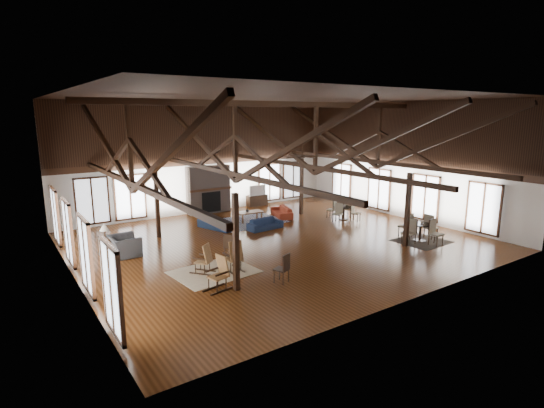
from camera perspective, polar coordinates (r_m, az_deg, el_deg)
floor at (r=18.27m, az=0.78°, el=-5.04°), size 16.00×16.00×0.00m
ceiling at (r=17.49m, az=0.83°, el=14.11°), size 16.00×14.00×0.02m
wall_back at (r=23.67m, az=-9.01°, el=6.12°), size 16.00×0.02×6.00m
wall_front at (r=12.63m, az=19.33°, el=0.62°), size 16.00×0.02×6.00m
wall_left at (r=14.65m, az=-25.79°, el=1.58°), size 0.02×14.00×6.00m
wall_right at (r=23.14m, az=17.35°, el=5.59°), size 0.02×14.00×6.00m
roof_truss at (r=17.53m, az=0.82°, el=7.66°), size 15.60×14.07×3.14m
post_grid at (r=17.89m, az=0.79°, el=-0.36°), size 8.16×7.16×3.05m
fireplace at (r=23.61m, az=-8.53°, el=1.92°), size 2.50×0.69×2.60m
ceiling_fan at (r=17.05m, az=4.14°, el=6.51°), size 1.60×1.60×0.75m
sofa_navy_front at (r=20.12m, az=-0.94°, el=-2.71°), size 1.77×0.80×0.50m
sofa_navy_left at (r=20.40m, az=-7.43°, el=-2.52°), size 2.06×1.34×0.56m
sofa_orange at (r=22.60m, az=1.30°, el=-1.04°), size 1.95×1.23×0.53m
coffee_table at (r=21.57m, az=-2.99°, el=-1.18°), size 1.37×0.77×0.51m
vase at (r=21.52m, az=-3.33°, el=-0.82°), size 0.22×0.22×0.17m
armchair at (r=17.34m, az=-19.19°, el=-5.33°), size 1.20×1.05×0.77m
side_table_lamp at (r=17.65m, az=-21.49°, el=-4.90°), size 0.49×0.49×1.26m
rocking_chair_a at (r=14.75m, az=-9.02°, el=-7.39°), size 0.83×0.90×1.04m
rocking_chair_b at (r=14.78m, az=-5.08°, el=-7.10°), size 0.50×0.87×1.12m
rocking_chair_c at (r=13.38m, az=-7.05°, el=-9.24°), size 0.93×0.63×1.10m
side_chair_a at (r=16.12m, az=-5.79°, el=-5.42°), size 0.54×0.54×0.93m
side_chair_b at (r=13.73m, az=1.59°, el=-8.35°), size 0.55×0.55×0.98m
cafe_table_near at (r=19.26m, az=19.32°, el=-3.19°), size 2.04×2.04×1.07m
cafe_table_far at (r=22.25m, az=9.59°, el=-0.87°), size 1.83×1.83×0.94m
cup_near at (r=19.27m, az=19.50°, el=-2.32°), size 0.14×0.14×0.10m
cup_far at (r=22.19m, az=9.70°, el=-0.22°), size 0.17×0.17×0.10m
tv_console at (r=25.37m, az=-2.03°, el=0.50°), size 1.26×0.47×0.63m
television at (r=25.25m, az=-2.08°, el=1.88°), size 1.07×0.17×0.61m
rug_tan at (r=14.96m, az=-7.79°, el=-9.03°), size 2.90×2.38×0.01m
rug_navy at (r=21.63m, az=-3.30°, el=-2.36°), size 3.62×2.78×0.01m
rug_dark at (r=19.39m, az=19.47°, el=-4.72°), size 2.12×1.95×0.01m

